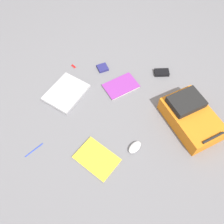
{
  "coord_description": "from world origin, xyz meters",
  "views": [
    {
      "loc": [
        0.57,
        0.72,
        1.56
      ],
      "look_at": [
        -0.01,
        -0.03,
        0.02
      ],
      "focal_mm": 38.4,
      "sensor_mm": 36.0,
      "label": 1
    }
  ],
  "objects_px": {
    "pen_black": "(34,150)",
    "laptop": "(66,93)",
    "book_comic": "(121,86)",
    "backpack": "(191,117)",
    "power_brick": "(162,73)",
    "book_red": "(97,159)",
    "usb_stick": "(74,66)",
    "computer_mouse": "(135,147)",
    "earbud_pouch": "(103,68)"
  },
  "relations": [
    {
      "from": "power_brick",
      "to": "computer_mouse",
      "type": "bearing_deg",
      "value": 31.12
    },
    {
      "from": "book_red",
      "to": "backpack",
      "type": "bearing_deg",
      "value": 165.6
    },
    {
      "from": "laptop",
      "to": "power_brick",
      "type": "distance_m",
      "value": 0.81
    },
    {
      "from": "pen_black",
      "to": "book_comic",
      "type": "bearing_deg",
      "value": -175.76
    },
    {
      "from": "book_comic",
      "to": "pen_black",
      "type": "bearing_deg",
      "value": 4.24
    },
    {
      "from": "laptop",
      "to": "book_comic",
      "type": "distance_m",
      "value": 0.45
    },
    {
      "from": "book_red",
      "to": "usb_stick",
      "type": "bearing_deg",
      "value": -112.64
    },
    {
      "from": "laptop",
      "to": "usb_stick",
      "type": "bearing_deg",
      "value": -134.13
    },
    {
      "from": "book_red",
      "to": "usb_stick",
      "type": "height_order",
      "value": "book_red"
    },
    {
      "from": "power_brick",
      "to": "usb_stick",
      "type": "xyz_separation_m",
      "value": [
        0.54,
        -0.53,
        -0.01
      ]
    },
    {
      "from": "laptop",
      "to": "earbud_pouch",
      "type": "relative_size",
      "value": 4.64
    },
    {
      "from": "pen_black",
      "to": "usb_stick",
      "type": "distance_m",
      "value": 0.81
    },
    {
      "from": "laptop",
      "to": "book_comic",
      "type": "height_order",
      "value": "laptop"
    },
    {
      "from": "backpack",
      "to": "computer_mouse",
      "type": "xyz_separation_m",
      "value": [
        0.45,
        -0.08,
        -0.05
      ]
    },
    {
      "from": "backpack",
      "to": "book_comic",
      "type": "distance_m",
      "value": 0.6
    },
    {
      "from": "laptop",
      "to": "usb_stick",
      "type": "height_order",
      "value": "laptop"
    },
    {
      "from": "book_comic",
      "to": "computer_mouse",
      "type": "distance_m",
      "value": 0.55
    },
    {
      "from": "power_brick",
      "to": "pen_black",
      "type": "xyz_separation_m",
      "value": [
        1.19,
        -0.04,
        -0.01
      ]
    },
    {
      "from": "laptop",
      "to": "book_comic",
      "type": "relative_size",
      "value": 1.34
    },
    {
      "from": "pen_black",
      "to": "usb_stick",
      "type": "xyz_separation_m",
      "value": [
        -0.64,
        -0.49,
        0.0
      ]
    },
    {
      "from": "laptop",
      "to": "computer_mouse",
      "type": "height_order",
      "value": "computer_mouse"
    },
    {
      "from": "computer_mouse",
      "to": "book_comic",
      "type": "bearing_deg",
      "value": -38.79
    },
    {
      "from": "backpack",
      "to": "usb_stick",
      "type": "xyz_separation_m",
      "value": [
        0.37,
        -0.99,
        -0.07
      ]
    },
    {
      "from": "laptop",
      "to": "book_red",
      "type": "distance_m",
      "value": 0.61
    },
    {
      "from": "power_brick",
      "to": "backpack",
      "type": "bearing_deg",
      "value": 69.62
    },
    {
      "from": "usb_stick",
      "to": "computer_mouse",
      "type": "bearing_deg",
      "value": 84.86
    },
    {
      "from": "book_red",
      "to": "usb_stick",
      "type": "xyz_separation_m",
      "value": [
        -0.34,
        -0.81,
        -0.0
      ]
    },
    {
      "from": "book_comic",
      "to": "usb_stick",
      "type": "distance_m",
      "value": 0.46
    },
    {
      "from": "computer_mouse",
      "to": "usb_stick",
      "type": "distance_m",
      "value": 0.91
    },
    {
      "from": "book_red",
      "to": "computer_mouse",
      "type": "distance_m",
      "value": 0.27
    },
    {
      "from": "book_comic",
      "to": "book_red",
      "type": "xyz_separation_m",
      "value": [
        0.52,
        0.38,
        0.0
      ]
    },
    {
      "from": "book_comic",
      "to": "computer_mouse",
      "type": "xyz_separation_m",
      "value": [
        0.27,
        0.48,
        0.01
      ]
    },
    {
      "from": "backpack",
      "to": "laptop",
      "type": "relative_size",
      "value": 1.27
    },
    {
      "from": "laptop",
      "to": "earbud_pouch",
      "type": "height_order",
      "value": "laptop"
    },
    {
      "from": "book_red",
      "to": "pen_black",
      "type": "bearing_deg",
      "value": -46.47
    },
    {
      "from": "power_brick",
      "to": "book_comic",
      "type": "bearing_deg",
      "value": -16.11
    },
    {
      "from": "backpack",
      "to": "pen_black",
      "type": "bearing_deg",
      "value": -26.42
    },
    {
      "from": "laptop",
      "to": "pen_black",
      "type": "height_order",
      "value": "laptop"
    },
    {
      "from": "laptop",
      "to": "pen_black",
      "type": "relative_size",
      "value": 2.63
    },
    {
      "from": "earbud_pouch",
      "to": "book_comic",
      "type": "bearing_deg",
      "value": 90.3
    },
    {
      "from": "backpack",
      "to": "earbud_pouch",
      "type": "bearing_deg",
      "value": -76.99
    },
    {
      "from": "book_comic",
      "to": "earbud_pouch",
      "type": "distance_m",
      "value": 0.25
    },
    {
      "from": "book_comic",
      "to": "power_brick",
      "type": "xyz_separation_m",
      "value": [
        -0.36,
        0.1,
        0.01
      ]
    },
    {
      "from": "computer_mouse",
      "to": "earbud_pouch",
      "type": "relative_size",
      "value": 1.31
    },
    {
      "from": "laptop",
      "to": "power_brick",
      "type": "height_order",
      "value": "laptop"
    },
    {
      "from": "book_red",
      "to": "power_brick",
      "type": "height_order",
      "value": "power_brick"
    },
    {
      "from": "computer_mouse",
      "to": "pen_black",
      "type": "bearing_deg",
      "value": 43.44
    },
    {
      "from": "power_brick",
      "to": "book_red",
      "type": "bearing_deg",
      "value": 17.66
    },
    {
      "from": "book_red",
      "to": "computer_mouse",
      "type": "relative_size",
      "value": 2.91
    },
    {
      "from": "pen_black",
      "to": "laptop",
      "type": "bearing_deg",
      "value": -148.07
    }
  ]
}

